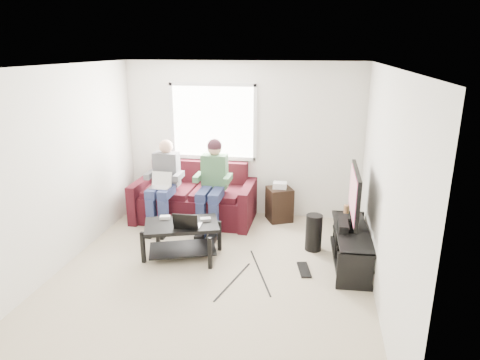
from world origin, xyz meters
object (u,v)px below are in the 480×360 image
object	(u,v)px
sofa	(195,199)
tv_stand	(351,248)
coffee_table	(182,232)
end_table	(279,203)
subwoofer	(314,233)
tv	(354,195)

from	to	relation	value
sofa	tv_stand	bearing A→B (deg)	-24.70
coffee_table	end_table	world-z (taller)	end_table
subwoofer	end_table	xyz separation A→B (m)	(-0.59, 1.02, 0.03)
sofa	tv	xyz separation A→B (m)	(2.50, -1.05, 0.60)
subwoofer	tv	bearing A→B (deg)	-22.87
tv_stand	end_table	world-z (taller)	end_table
coffee_table	tv	xyz separation A→B (m)	(2.29, 0.32, 0.57)
sofa	tv_stand	distance (m)	2.76
coffee_table	tv	size ratio (longest dim) A/B	1.03
sofa	subwoofer	xyz separation A→B (m)	(2.00, -0.84, -0.07)
sofa	end_table	world-z (taller)	sofa
coffee_table	end_table	xyz separation A→B (m)	(1.20, 1.56, -0.07)
coffee_table	end_table	size ratio (longest dim) A/B	1.71
sofa	subwoofer	distance (m)	2.17
coffee_table	subwoofer	bearing A→B (deg)	16.64
subwoofer	tv_stand	bearing A→B (deg)	-31.72
subwoofer	coffee_table	bearing A→B (deg)	-163.36
sofa	end_table	distance (m)	1.42
tv_stand	sofa	bearing A→B (deg)	155.30
tv	subwoofer	size ratio (longest dim) A/B	2.07
end_table	subwoofer	bearing A→B (deg)	-60.10
subwoofer	end_table	distance (m)	1.18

